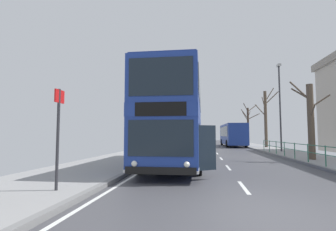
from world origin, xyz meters
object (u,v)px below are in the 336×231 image
bare_tree_far_00 (248,124)px  bare_tree_far_01 (266,117)px  background_bus_far_lane (232,134)px  double_decker_bus_main (176,121)px  bus_stop_sign_near (58,127)px  bare_tree_far_02 (311,120)px  street_lamp_far_side (280,101)px

bare_tree_far_00 → bare_tree_far_01: size_ratio=0.89×
background_bus_far_lane → bare_tree_far_00: 6.47m
double_decker_bus_main → background_bus_far_lane: bearing=76.7°
double_decker_bus_main → bus_stop_sign_near: (-2.54, -6.83, -0.54)m
bare_tree_far_00 → bus_stop_sign_near: bearing=-107.4°
bare_tree_far_00 → bare_tree_far_01: bearing=-88.1°
background_bus_far_lane → bare_tree_far_01: size_ratio=1.51×
bare_tree_far_00 → bare_tree_far_02: 25.71m
bare_tree_far_02 → bare_tree_far_01: bearing=86.0°
bus_stop_sign_near → bare_tree_far_01: 28.12m
street_lamp_far_side → bare_tree_far_02: street_lamp_far_side is taller
bare_tree_far_01 → double_decker_bus_main: bearing=-115.6°
street_lamp_far_side → bare_tree_far_00: street_lamp_far_side is taller
bus_stop_sign_near → bare_tree_far_02: size_ratio=0.56×
bus_stop_sign_near → bare_tree_far_00: bearing=72.6°
double_decker_bus_main → background_bus_far_lane: (5.54, 23.39, -0.69)m
double_decker_bus_main → bus_stop_sign_near: double_decker_bus_main is taller
street_lamp_far_side → bus_stop_sign_near: bearing=-121.8°
street_lamp_far_side → bare_tree_far_01: size_ratio=1.10×
street_lamp_far_side → bare_tree_far_02: size_ratio=1.61×
bare_tree_far_02 → bus_stop_sign_near: bearing=-136.2°
bus_stop_sign_near → bare_tree_far_02: (10.41, 9.97, 0.70)m
background_bus_far_lane → bare_tree_far_02: (2.34, -20.26, 0.86)m
double_decker_bus_main → street_lamp_far_side: bearing=52.2°
double_decker_bus_main → bare_tree_far_01: (8.97, 18.75, 1.34)m
bus_stop_sign_near → bare_tree_far_00: 37.39m
background_bus_far_lane → bare_tree_far_02: bearing=-83.4°
street_lamp_far_side → bare_tree_far_00: 18.13m
bus_stop_sign_near → bare_tree_far_01: size_ratio=0.38×
double_decker_bus_main → bare_tree_far_00: size_ratio=1.60×
street_lamp_far_side → bare_tree_far_01: (0.63, 8.02, -1.00)m
double_decker_bus_main → bare_tree_far_01: 20.83m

